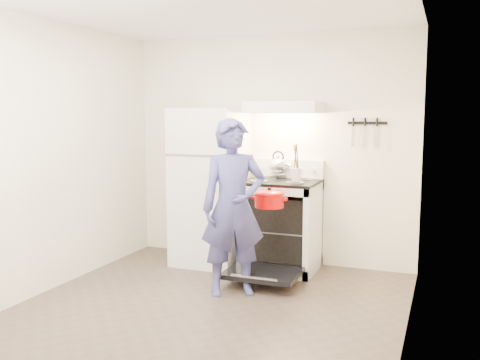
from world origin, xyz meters
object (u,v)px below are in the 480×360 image
(refrigerator, at_px, (210,187))
(person, at_px, (233,207))
(dutch_oven, at_px, (269,201))
(tea_kettle, at_px, (278,165))
(stove_body, at_px, (281,227))

(refrigerator, distance_m, person, 1.08)
(dutch_oven, bearing_deg, refrigerator, 148.25)
(tea_kettle, distance_m, dutch_oven, 0.84)
(refrigerator, distance_m, stove_body, 0.90)
(refrigerator, height_order, stove_body, refrigerator)
(stove_body, bearing_deg, dutch_oven, -84.86)
(dutch_oven, bearing_deg, person, -124.26)
(stove_body, relative_size, dutch_oven, 2.65)
(refrigerator, distance_m, tea_kettle, 0.78)
(refrigerator, height_order, person, refrigerator)
(stove_body, xyz_separation_m, person, (-0.18, -0.90, 0.34))
(person, distance_m, dutch_oven, 0.41)
(stove_body, distance_m, dutch_oven, 0.67)
(stove_body, distance_m, person, 0.98)
(stove_body, xyz_separation_m, tea_kettle, (-0.11, 0.22, 0.64))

